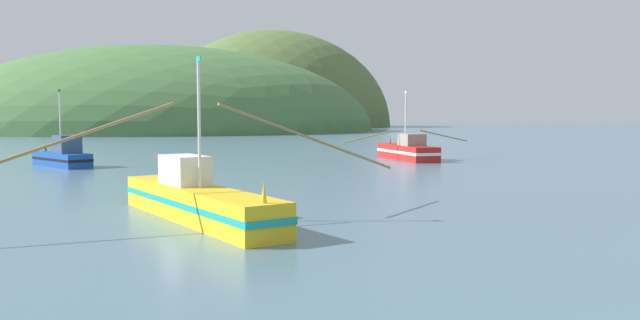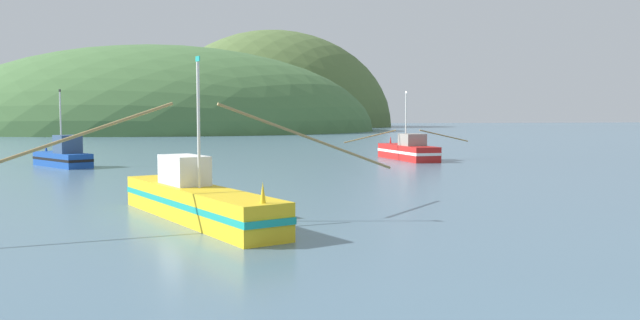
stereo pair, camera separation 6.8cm
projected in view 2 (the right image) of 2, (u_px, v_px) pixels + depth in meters
name	position (u px, v px, depth m)	size (l,w,h in m)	color
hill_mid_left	(164.00, 131.00, 164.11)	(111.49, 89.19, 44.02)	#47703D
hill_mid_right	(275.00, 127.00, 225.04)	(85.12, 68.10, 68.61)	#516B38
fishing_boat_yellow	(196.00, 199.00, 24.84)	(18.90, 11.85, 6.43)	gold
fishing_boat_red	(408.00, 151.00, 58.55)	(12.57, 9.24, 6.42)	red
fishing_boat_blue	(63.00, 156.00, 50.57)	(5.27, 7.00, 6.25)	#19479E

